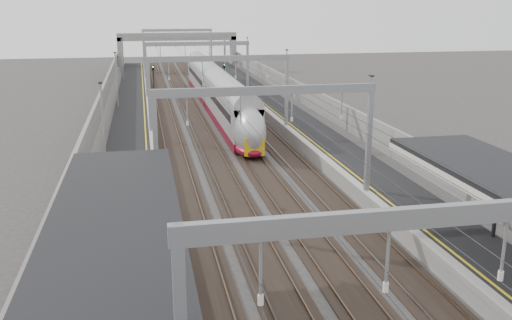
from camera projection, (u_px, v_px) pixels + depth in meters
name	position (u px, v px, depth m)	size (l,w,h in m)	color
platform_left	(133.00, 130.00, 54.16)	(4.00, 120.00, 1.00)	black
platform_right	(295.00, 123.00, 57.18)	(4.00, 120.00, 1.00)	black
tracks	(216.00, 131.00, 55.79)	(11.40, 140.00, 0.20)	black
overhead_line	(207.00, 62.00, 60.43)	(13.00, 140.00, 6.60)	gray
canopy_left	(104.00, 315.00, 13.21)	(4.40, 30.00, 4.24)	black
overbridge	(177.00, 41.00, 106.41)	(22.00, 2.20, 6.90)	slate
wall_left	(97.00, 120.00, 53.26)	(0.30, 120.00, 3.20)	slate
wall_right	(326.00, 111.00, 57.50)	(0.30, 120.00, 3.20)	slate
train	(218.00, 96.00, 64.84)	(2.56, 46.64, 4.05)	maroon
signal_green	(153.00, 73.00, 83.03)	(0.32, 0.32, 3.48)	black
signal_red_near	(219.00, 79.00, 75.57)	(0.32, 0.32, 3.48)	black
signal_red_far	(224.00, 70.00, 85.94)	(0.32, 0.32, 3.48)	black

